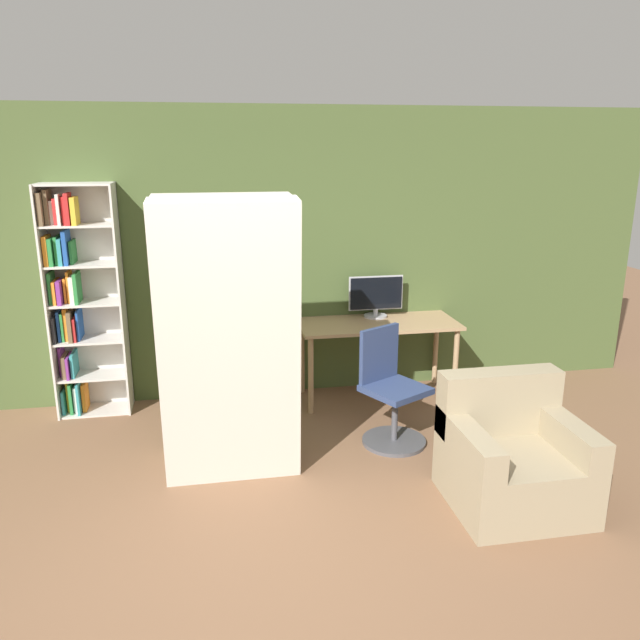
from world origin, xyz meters
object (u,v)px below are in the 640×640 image
at_px(monitor, 376,296).
at_px(bookshelf, 78,299).
at_px(mattress_far, 228,333).
at_px(armchair, 512,457).
at_px(office_chair, 391,397).
at_px(mattress_near, 230,346).

xyz_separation_m(monitor, bookshelf, (-2.70, -0.01, 0.09)).
height_order(bookshelf, mattress_far, bookshelf).
xyz_separation_m(monitor, mattress_far, (-1.45, -1.15, 0.05)).
bearing_deg(armchair, office_chair, 118.53).
xyz_separation_m(monitor, armchair, (0.38, -2.11, -0.64)).
distance_m(bookshelf, mattress_far, 1.69).
height_order(office_chair, mattress_near, mattress_near).
bearing_deg(office_chair, monitor, 81.45).
bearing_deg(bookshelf, monitor, 0.27).
bearing_deg(monitor, bookshelf, -179.73).
bearing_deg(monitor, mattress_far, -141.58).
bearing_deg(bookshelf, mattress_near, -49.60).
height_order(bookshelf, mattress_near, bookshelf).
relative_size(monitor, mattress_near, 0.26).
xyz_separation_m(bookshelf, armchair, (3.08, -2.10, -0.73)).
bearing_deg(mattress_near, monitor, 45.78).
xyz_separation_m(office_chair, bookshelf, (-2.54, 1.09, 0.66)).
relative_size(office_chair, armchair, 1.11).
distance_m(monitor, armchair, 2.24).
height_order(mattress_near, armchair, mattress_near).
height_order(monitor, bookshelf, bookshelf).
xyz_separation_m(mattress_far, armchair, (1.83, -0.96, -0.69)).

